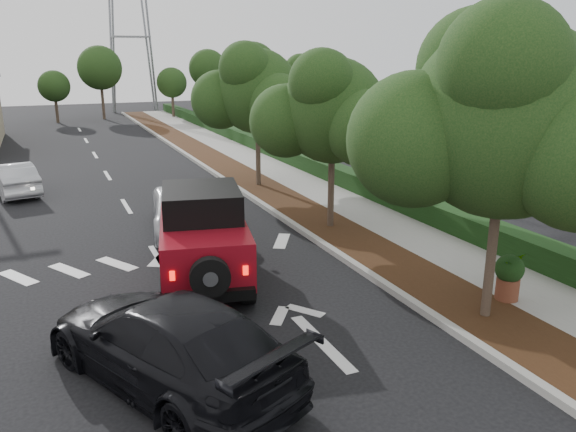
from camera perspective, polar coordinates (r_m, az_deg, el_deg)
ground at (r=10.56m, az=-6.61°, el=-14.75°), size 120.00×120.00×0.00m
curb at (r=22.55m, az=-4.49°, el=2.39°), size 0.20×70.00×0.15m
planting_strip at (r=22.89m, az=-2.12°, el=2.59°), size 1.80×70.00×0.12m
sidewalk at (r=23.63m, az=2.18°, el=3.02°), size 2.00×70.00×0.12m
hedge at (r=24.18m, az=5.18°, el=4.10°), size 0.80×70.00×0.80m
transmission_tower at (r=57.61m, az=-15.22°, el=10.16°), size 7.00×4.00×28.00m
street_tree_near at (r=12.75m, az=19.32°, el=-9.91°), size 3.80×3.80×5.92m
street_tree_mid at (r=18.08m, az=4.30°, el=-1.32°), size 3.20×3.20×5.32m
street_tree_far at (r=23.81m, az=-3.00°, el=2.97°), size 3.40×3.40×5.62m
red_jeep at (r=13.86m, az=-8.65°, el=-1.85°), size 2.79×4.69×2.30m
silver_suv_ahead at (r=17.93m, az=-9.84°, el=0.65°), size 3.15×5.33×1.39m
black_suv_oncoming at (r=9.84m, az=-12.15°, el=-12.35°), size 4.14×5.70×1.53m
silver_sedan_oncoming at (r=24.87m, az=-26.10°, el=3.41°), size 2.13×4.08×1.28m
terracotta_planter at (r=13.41m, az=21.54°, el=-5.38°), size 0.63×0.63×1.11m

